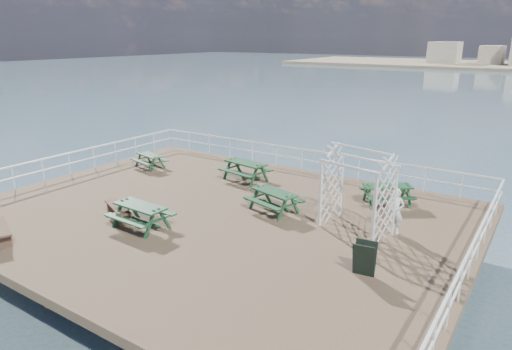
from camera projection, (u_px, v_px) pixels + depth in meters
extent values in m
cube|color=brown|center=(215.00, 216.00, 17.26)|extent=(18.00, 14.00, 0.30)
plane|color=#405E6C|center=(445.00, 116.00, 49.62)|extent=(300.00, 300.00, 0.00)
cube|color=beige|center=(445.00, 52.00, 132.32)|extent=(8.00, 8.00, 6.00)
cube|color=beige|center=(491.00, 55.00, 126.10)|extent=(6.00, 8.00, 5.00)
cylinder|color=brown|center=(173.00, 178.00, 25.96)|extent=(0.36, 0.36, 2.10)
cylinder|color=brown|center=(452.00, 240.00, 18.00)|extent=(0.36, 0.36, 2.10)
cube|color=silver|center=(302.00, 149.00, 22.35)|extent=(17.70, 0.07, 0.07)
cube|color=silver|center=(302.00, 159.00, 22.50)|extent=(17.70, 0.05, 0.05)
cylinder|color=silver|center=(171.00, 138.00, 27.20)|extent=(0.05, 0.05, 1.10)
cube|color=silver|center=(68.00, 153.00, 21.60)|extent=(0.07, 13.70, 0.07)
cube|color=silver|center=(70.00, 164.00, 21.75)|extent=(0.05, 13.70, 0.05)
cube|color=silver|center=(473.00, 244.00, 12.21)|extent=(0.07, 13.70, 0.07)
cube|color=silver|center=(471.00, 261.00, 12.36)|extent=(0.05, 13.70, 0.05)
cube|color=#163E23|center=(149.00, 155.00, 22.91)|extent=(1.70, 0.97, 0.05)
cube|color=#163E23|center=(159.00, 158.00, 23.33)|extent=(1.60, 0.58, 0.04)
cube|color=#163E23|center=(140.00, 162.00, 22.64)|extent=(1.60, 0.58, 0.04)
cube|color=#163E23|center=(143.00, 158.00, 23.45)|extent=(0.37, 1.27, 0.05)
cube|color=#163E23|center=(157.00, 163.00, 22.52)|extent=(0.37, 1.27, 0.05)
cube|color=#163E23|center=(148.00, 158.00, 23.64)|extent=(0.17, 0.46, 0.78)
cube|color=#163E23|center=(139.00, 159.00, 23.29)|extent=(0.17, 0.46, 0.78)
cube|color=#163E23|center=(161.00, 163.00, 22.71)|extent=(0.17, 0.46, 0.78)
cube|color=#163E23|center=(152.00, 165.00, 22.36)|extent=(0.17, 0.46, 0.78)
cube|color=#163E23|center=(150.00, 163.00, 23.04)|extent=(1.40, 0.40, 0.05)
cube|color=#163E23|center=(245.00, 163.00, 20.83)|extent=(2.12, 1.09, 0.07)
cube|color=#163E23|center=(255.00, 167.00, 21.39)|extent=(2.04, 0.59, 0.06)
cube|color=#163E23|center=(235.00, 173.00, 20.45)|extent=(2.04, 0.59, 0.06)
cube|color=#163E23|center=(233.00, 167.00, 21.47)|extent=(0.34, 1.62, 0.07)
cube|color=#163E23|center=(259.00, 174.00, 20.38)|extent=(0.34, 1.62, 0.07)
cube|color=#163E23|center=(238.00, 166.00, 21.73)|extent=(0.18, 0.59, 0.98)
cube|color=#163E23|center=(228.00, 169.00, 21.25)|extent=(0.18, 0.59, 0.98)
cube|color=#163E23|center=(264.00, 173.00, 20.64)|extent=(0.18, 0.59, 0.98)
cube|color=#163E23|center=(254.00, 176.00, 20.16)|extent=(0.18, 0.59, 0.98)
cube|color=#163E23|center=(246.00, 174.00, 20.99)|extent=(1.79, 0.37, 0.07)
cube|color=#163E23|center=(388.00, 186.00, 17.83)|extent=(1.91, 1.66, 0.06)
cube|color=#163E23|center=(382.00, 188.00, 18.50)|extent=(1.64, 1.29, 0.05)
cube|color=#163E23|center=(392.00, 199.00, 17.33)|extent=(1.64, 1.29, 0.05)
cube|color=#163E23|center=(368.00, 194.00, 17.89)|extent=(0.94, 1.25, 0.06)
cube|color=#163E23|center=(406.00, 193.00, 17.95)|extent=(0.94, 1.25, 0.06)
cube|color=#163E23|center=(366.00, 193.00, 18.19)|extent=(0.38, 0.47, 0.90)
cube|color=#163E23|center=(370.00, 198.00, 17.61)|extent=(0.38, 0.47, 0.90)
cube|color=#163E23|center=(403.00, 192.00, 18.26)|extent=(0.38, 0.47, 0.90)
cube|color=#163E23|center=(409.00, 197.00, 17.67)|extent=(0.38, 0.47, 0.90)
cube|color=#163E23|center=(387.00, 198.00, 17.97)|extent=(1.37, 1.03, 0.06)
cube|color=#163E23|center=(140.00, 206.00, 15.61)|extent=(1.99, 0.84, 0.07)
cube|color=#163E23|center=(155.00, 209.00, 16.21)|extent=(1.97, 0.35, 0.05)
cube|color=#163E23|center=(125.00, 220.00, 15.20)|extent=(1.97, 0.35, 0.05)
cube|color=#163E23|center=(125.00, 210.00, 16.17)|extent=(0.15, 1.58, 0.07)
cube|color=#163E23|center=(157.00, 220.00, 15.25)|extent=(0.15, 1.58, 0.07)
cube|color=#163E23|center=(133.00, 209.00, 16.44)|extent=(0.11, 0.57, 0.95)
cube|color=#163E23|center=(118.00, 214.00, 15.93)|extent=(0.11, 0.57, 0.95)
cube|color=#163E23|center=(164.00, 219.00, 15.52)|extent=(0.11, 0.57, 0.95)
cube|color=#163E23|center=(149.00, 225.00, 15.01)|extent=(0.11, 0.57, 0.95)
cube|color=#163E23|center=(141.00, 220.00, 15.77)|extent=(1.75, 0.16, 0.07)
cube|color=#163E23|center=(274.00, 192.00, 17.12)|extent=(2.00, 1.20, 0.06)
cube|color=#163E23|center=(286.00, 196.00, 17.60)|extent=(1.87, 0.75, 0.05)
cube|color=#163E23|center=(262.00, 203.00, 16.82)|extent=(1.87, 0.75, 0.05)
cube|color=#163E23|center=(260.00, 195.00, 17.78)|extent=(0.48, 1.47, 0.06)
cube|color=#163E23|center=(289.00, 206.00, 16.65)|extent=(0.48, 1.47, 0.06)
cube|color=#163E23|center=(266.00, 194.00, 17.99)|extent=(0.22, 0.54, 0.91)
cube|color=#163E23|center=(254.00, 198.00, 17.60)|extent=(0.22, 0.54, 0.91)
cube|color=#163E23|center=(294.00, 205.00, 16.86)|extent=(0.22, 0.54, 0.91)
cube|color=#163E23|center=(282.00, 209.00, 16.47)|extent=(0.22, 0.54, 0.91)
cube|color=#163E23|center=(274.00, 205.00, 17.27)|extent=(1.62, 0.52, 0.06)
cube|color=brown|center=(118.00, 207.00, 16.39)|extent=(1.82, 1.10, 0.07)
cube|color=brown|center=(113.00, 208.00, 17.01)|extent=(0.23, 0.39, 0.45)
cube|color=brown|center=(124.00, 220.00, 15.93)|extent=(0.23, 0.39, 0.45)
cube|color=brown|center=(0.00, 227.00, 14.68)|extent=(1.84, 1.04, 0.07)
cube|color=brown|center=(5.00, 242.00, 14.23)|extent=(0.22, 0.39, 0.45)
cube|color=silver|center=(320.00, 194.00, 15.67)|extent=(0.11, 0.11, 2.34)
cube|color=silver|center=(341.00, 187.00, 16.43)|extent=(0.11, 0.11, 2.34)
cube|color=silver|center=(374.00, 211.00, 14.17)|extent=(0.11, 0.11, 2.34)
cube|color=silver|center=(394.00, 202.00, 14.93)|extent=(0.11, 0.11, 2.34)
cube|color=silver|center=(348.00, 167.00, 14.57)|extent=(2.30, 0.61, 0.08)
cube|color=silver|center=(369.00, 160.00, 15.33)|extent=(2.30, 0.61, 0.08)
cube|color=silver|center=(360.00, 149.00, 14.80)|extent=(2.29, 0.60, 0.07)
cube|color=black|center=(363.00, 261.00, 12.49)|extent=(0.63, 0.33, 1.00)
cube|color=black|center=(365.00, 258.00, 12.66)|extent=(0.63, 0.33, 1.00)
imported|color=silver|center=(395.00, 211.00, 15.22)|extent=(0.59, 0.41, 1.56)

